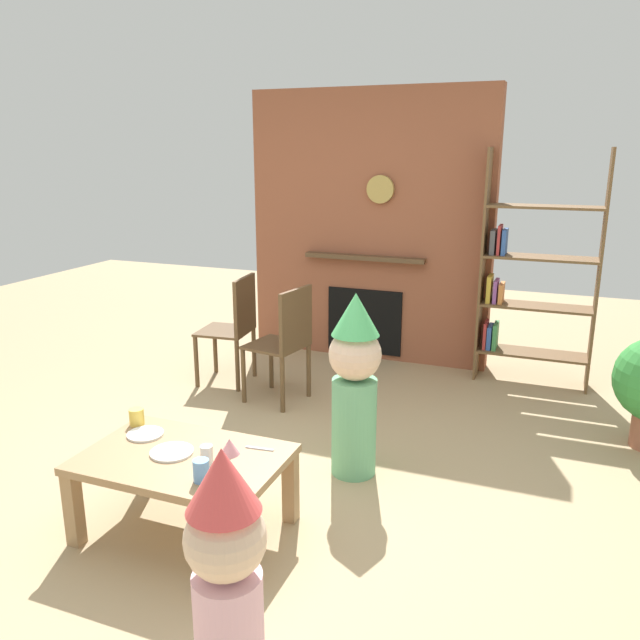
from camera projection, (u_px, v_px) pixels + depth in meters
ground_plane at (270, 494)px, 3.54m from camera, size 12.00×12.00×0.00m
brick_fireplace_feature at (369, 229)px, 5.64m from camera, size 2.20×0.28×2.40m
bookshelf at (529, 279)px, 5.05m from camera, size 0.90×0.28×1.90m
coffee_table at (184, 468)px, 3.10m from camera, size 0.99×0.66×0.43m
paper_cup_near_left at (201, 471)px, 2.83m from camera, size 0.07×0.07×0.10m
paper_cup_near_right at (137, 417)px, 3.42m from camera, size 0.08×0.08×0.09m
paper_cup_center at (207, 455)px, 2.98m from camera, size 0.06×0.06×0.10m
paper_plate_front at (172, 452)px, 3.10m from camera, size 0.21×0.21×0.01m
paper_plate_rear at (145, 434)px, 3.30m from camera, size 0.19×0.19×0.01m
birthday_cake_slice at (230, 446)px, 3.09m from camera, size 0.10×0.10×0.08m
table_fork at (260, 448)px, 3.15m from camera, size 0.15×0.03×0.01m
child_with_cone_hat at (227, 577)px, 2.06m from camera, size 0.27×0.27×0.99m
child_in_pink at (355, 381)px, 3.63m from camera, size 0.31×0.31×1.11m
dining_chair_left at (235, 323)px, 5.10m from camera, size 0.44×0.44×0.90m
dining_chair_middle at (286, 338)px, 4.70m from camera, size 0.46×0.46×0.90m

